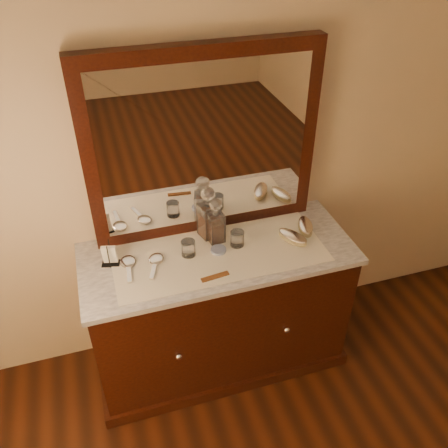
{
  "coord_description": "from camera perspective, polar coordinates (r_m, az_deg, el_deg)",
  "views": [
    {
      "loc": [
        -0.54,
        0.12,
        2.43
      ],
      "look_at": [
        0.0,
        1.85,
        1.1
      ],
      "focal_mm": 37.84,
      "sensor_mm": 36.0,
      "label": 1
    }
  ],
  "objects": [
    {
      "name": "mirror_frame",
      "position": [
        2.4,
        -2.47,
        9.5
      ],
      "size": [
        1.2,
        0.08,
        1.0
      ],
      "primitive_type": "cube",
      "color": "black",
      "rests_on": "marble_top"
    },
    {
      "name": "napkin_rack",
      "position": [
        2.44,
        -13.64,
        -3.74
      ],
      "size": [
        0.1,
        0.07,
        0.13
      ],
      "color": "black",
      "rests_on": "marble_top"
    },
    {
      "name": "knob_left",
      "position": [
        2.52,
        -5.47,
        -15.64
      ],
      "size": [
        0.04,
        0.04,
        0.04
      ],
      "primitive_type": "sphere",
      "color": "silver",
      "rests_on": "dresser_cabinet"
    },
    {
      "name": "mirror_glass",
      "position": [
        2.37,
        -2.25,
        9.15
      ],
      "size": [
        1.06,
        0.01,
        0.86
      ],
      "primitive_type": "cube",
      "color": "white",
      "rests_on": "marble_top"
    },
    {
      "name": "hand_mirror_inner",
      "position": [
        2.43,
        -8.26,
        -4.45
      ],
      "size": [
        0.11,
        0.2,
        0.02
      ],
      "color": "silver",
      "rests_on": "lace_runner"
    },
    {
      "name": "dresser_cabinet",
      "position": [
        2.78,
        -0.62,
        -10.36
      ],
      "size": [
        1.4,
        0.55,
        0.82
      ],
      "primitive_type": "cube",
      "color": "black",
      "rests_on": "floor"
    },
    {
      "name": "dresser_plinth",
      "position": [
        3.06,
        -0.57,
        -15.12
      ],
      "size": [
        1.46,
        0.59,
        0.08
      ],
      "primitive_type": "cube",
      "color": "black",
      "rests_on": "floor"
    },
    {
      "name": "comb",
      "position": [
        2.32,
        -1.08,
        -6.37
      ],
      "size": [
        0.14,
        0.04,
        0.01
      ],
      "primitive_type": "cube",
      "rotation": [
        0.0,
        0.0,
        0.11
      ],
      "color": "brown",
      "rests_on": "lace_runner"
    },
    {
      "name": "marble_top",
      "position": [
        2.49,
        -0.68,
        -3.62
      ],
      "size": [
        1.44,
        0.59,
        0.03
      ],
      "primitive_type": "cube",
      "color": "white",
      "rests_on": "dresser_cabinet"
    },
    {
      "name": "knob_right",
      "position": [
        2.65,
        7.59,
        -12.54
      ],
      "size": [
        0.04,
        0.04,
        0.04
      ],
      "primitive_type": "sphere",
      "color": "silver",
      "rests_on": "dresser_cabinet"
    },
    {
      "name": "brush_far",
      "position": [
        2.64,
        9.82,
        -0.31
      ],
      "size": [
        0.12,
        0.18,
        0.05
      ],
      "color": "tan",
      "rests_on": "lace_runner"
    },
    {
      "name": "lace_runner",
      "position": [
        2.46,
        -0.55,
        -3.6
      ],
      "size": [
        1.1,
        0.45,
        0.0
      ],
      "primitive_type": "cube",
      "color": "white",
      "rests_on": "marble_top"
    },
    {
      "name": "decanter_right",
      "position": [
        2.49,
        -1.0,
        -0.11
      ],
      "size": [
        0.09,
        0.09,
        0.26
      ],
      "color": "#933E15",
      "rests_on": "lace_runner"
    },
    {
      "name": "decanter_left",
      "position": [
        2.52,
        -1.91,
        0.81
      ],
      "size": [
        0.11,
        0.11,
        0.3
      ],
      "color": "#933E15",
      "rests_on": "lace_runner"
    },
    {
      "name": "pin_dish",
      "position": [
        2.47,
        -0.67,
        -3.15
      ],
      "size": [
        0.09,
        0.09,
        0.01
      ],
      "primitive_type": "cylinder",
      "rotation": [
        0.0,
        0.0,
        -0.09
      ],
      "color": "silver",
      "rests_on": "lace_runner"
    },
    {
      "name": "brush_near",
      "position": [
        2.55,
        8.3,
        -1.6
      ],
      "size": [
        0.15,
        0.19,
        0.05
      ],
      "color": "tan",
      "rests_on": "lace_runner"
    },
    {
      "name": "tumblers",
      "position": [
        2.46,
        -1.33,
        -2.34
      ],
      "size": [
        0.34,
        0.08,
        0.08
      ],
      "color": "white",
      "rests_on": "lace_runner"
    },
    {
      "name": "hand_mirror_outer",
      "position": [
        2.43,
        -11.5,
        -4.74
      ],
      "size": [
        0.09,
        0.21,
        0.02
      ],
      "color": "silver",
      "rests_on": "lace_runner"
    }
  ]
}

